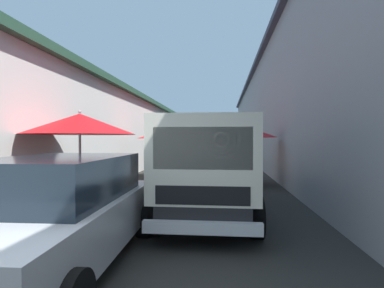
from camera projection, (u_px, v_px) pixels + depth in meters
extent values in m
plane|color=#282826|center=(202.00, 172.00, 15.55)|extent=(90.00, 90.00, 0.00)
cube|color=silver|center=(98.00, 136.00, 18.47)|extent=(49.50, 7.00, 3.83)
cube|color=#284C38|center=(97.00, 104.00, 18.44)|extent=(49.80, 7.50, 0.24)
cube|color=gray|center=(321.00, 115.00, 17.03)|extent=(49.50, 7.00, 6.25)
cube|color=#383D4C|center=(321.00, 58.00, 16.98)|extent=(49.80, 7.50, 0.24)
cylinder|color=#9E9EA3|center=(235.00, 147.00, 21.13)|extent=(0.06, 0.06, 2.31)
cone|color=red|center=(235.00, 133.00, 21.12)|extent=(2.39, 2.39, 0.33)
sphere|color=#9E9EA3|center=(235.00, 130.00, 21.12)|extent=(0.07, 0.07, 0.07)
cube|color=#9E7547|center=(233.00, 158.00, 20.99)|extent=(0.97, 0.70, 0.74)
sphere|color=orange|center=(235.00, 152.00, 21.06)|extent=(0.09, 0.09, 0.09)
sphere|color=orange|center=(233.00, 152.00, 20.67)|extent=(0.09, 0.09, 0.09)
sphere|color=orange|center=(230.00, 152.00, 21.31)|extent=(0.09, 0.09, 0.09)
sphere|color=orange|center=(236.00, 152.00, 20.75)|extent=(0.09, 0.09, 0.09)
sphere|color=orange|center=(237.00, 152.00, 20.77)|extent=(0.09, 0.09, 0.09)
cylinder|color=#9E9EA3|center=(180.00, 150.00, 16.92)|extent=(0.06, 0.06, 2.19)
cone|color=red|center=(180.00, 134.00, 16.90)|extent=(2.52, 2.52, 0.37)
sphere|color=#9E9EA3|center=(180.00, 130.00, 16.90)|extent=(0.07, 0.07, 0.07)
cube|color=olive|center=(180.00, 162.00, 16.84)|extent=(0.96, 0.80, 0.77)
sphere|color=orange|center=(184.00, 154.00, 16.82)|extent=(0.09, 0.09, 0.09)
sphere|color=orange|center=(176.00, 155.00, 16.79)|extent=(0.09, 0.09, 0.09)
sphere|color=orange|center=(179.00, 155.00, 16.87)|extent=(0.09, 0.09, 0.09)
sphere|color=orange|center=(180.00, 155.00, 16.80)|extent=(0.09, 0.09, 0.09)
sphere|color=orange|center=(177.00, 155.00, 16.67)|extent=(0.09, 0.09, 0.09)
sphere|color=orange|center=(178.00, 155.00, 16.93)|extent=(0.09, 0.09, 0.09)
cylinder|color=#9E9EA3|center=(80.00, 163.00, 6.78)|extent=(0.06, 0.06, 2.28)
cone|color=red|center=(80.00, 124.00, 6.77)|extent=(2.54, 2.54, 0.48)
sphere|color=#9E9EA3|center=(80.00, 112.00, 6.77)|extent=(0.07, 0.07, 0.07)
cube|color=brown|center=(90.00, 194.00, 6.83)|extent=(0.84, 0.57, 0.85)
sphere|color=orange|center=(85.00, 175.00, 6.65)|extent=(0.09, 0.09, 0.09)
sphere|color=orange|center=(89.00, 172.00, 7.10)|extent=(0.09, 0.09, 0.09)
sphere|color=orange|center=(90.00, 173.00, 7.05)|extent=(0.09, 0.09, 0.09)
sphere|color=orange|center=(90.00, 170.00, 7.04)|extent=(0.09, 0.09, 0.09)
sphere|color=orange|center=(97.00, 173.00, 6.87)|extent=(0.09, 0.09, 0.09)
sphere|color=orange|center=(81.00, 175.00, 6.64)|extent=(0.09, 0.09, 0.09)
cylinder|color=#9E9EA3|center=(247.00, 156.00, 11.01)|extent=(0.06, 0.06, 2.16)
cone|color=red|center=(247.00, 132.00, 10.99)|extent=(2.23, 2.23, 0.39)
sphere|color=#9E9EA3|center=(247.00, 126.00, 10.99)|extent=(0.07, 0.07, 0.07)
cube|color=brown|center=(246.00, 175.00, 10.82)|extent=(0.95, 0.63, 0.75)
sphere|color=orange|center=(250.00, 163.00, 10.52)|extent=(0.09, 0.09, 0.09)
sphere|color=orange|center=(251.00, 165.00, 10.50)|extent=(0.09, 0.09, 0.09)
sphere|color=orange|center=(247.00, 163.00, 11.08)|extent=(0.09, 0.09, 0.09)
sphere|color=orange|center=(248.00, 163.00, 11.11)|extent=(0.09, 0.09, 0.09)
cylinder|color=#9E9EA3|center=(165.00, 155.00, 12.65)|extent=(0.06, 0.06, 2.08)
cone|color=red|center=(165.00, 134.00, 12.64)|extent=(2.43, 2.43, 0.34)
sphere|color=#9E9EA3|center=(165.00, 130.00, 12.64)|extent=(0.07, 0.07, 0.07)
cube|color=#9E7547|center=(170.00, 169.00, 12.66)|extent=(0.96, 0.76, 0.81)
sphere|color=orange|center=(167.00, 159.00, 12.72)|extent=(0.09, 0.09, 0.09)
sphere|color=orange|center=(174.00, 158.00, 12.32)|extent=(0.09, 0.09, 0.09)
sphere|color=orange|center=(174.00, 159.00, 12.75)|extent=(0.09, 0.09, 0.09)
sphere|color=orange|center=(169.00, 159.00, 12.86)|extent=(0.09, 0.09, 0.09)
sphere|color=orange|center=(168.00, 159.00, 12.82)|extent=(0.09, 0.09, 0.09)
cube|color=#ADAFB5|center=(56.00, 225.00, 3.82)|extent=(3.96, 1.86, 0.64)
cube|color=#19232D|center=(61.00, 178.00, 3.96)|extent=(2.39, 1.60, 0.56)
cylinder|color=black|center=(145.00, 219.00, 5.09)|extent=(0.61, 0.22, 0.60)
cylinder|color=black|center=(49.00, 218.00, 5.21)|extent=(0.61, 0.22, 0.60)
cube|color=black|center=(209.00, 191.00, 6.72)|extent=(4.81, 1.50, 0.36)
cube|color=beige|center=(205.00, 157.00, 5.08)|extent=(1.55, 1.76, 1.40)
cube|color=#19232D|center=(202.00, 148.00, 4.34)|extent=(0.07, 1.47, 0.63)
cube|color=#19232D|center=(205.00, 147.00, 5.08)|extent=(1.06, 1.78, 0.45)
cube|color=black|center=(202.00, 195.00, 4.34)|extent=(0.07, 1.40, 0.28)
cube|color=silver|center=(202.00, 228.00, 4.27)|extent=(0.13, 1.75, 0.18)
cube|color=gray|center=(243.00, 169.00, 7.44)|extent=(3.16, 0.08, 0.50)
cube|color=gray|center=(178.00, 169.00, 7.61)|extent=(3.16, 0.08, 0.50)
cube|color=gray|center=(212.00, 164.00, 9.07)|extent=(0.07, 1.65, 0.50)
cylinder|color=black|center=(256.00, 217.00, 5.01)|extent=(0.72, 0.23, 0.72)
cylinder|color=black|center=(155.00, 215.00, 5.18)|extent=(0.72, 0.23, 0.72)
cylinder|color=black|center=(243.00, 188.00, 8.07)|extent=(0.72, 0.23, 0.72)
cylinder|color=black|center=(180.00, 187.00, 8.24)|extent=(0.72, 0.23, 0.72)
cylinder|color=#665B4C|center=(212.00, 161.00, 17.35)|extent=(0.14, 0.14, 0.84)
cylinder|color=#665B4C|center=(210.00, 161.00, 17.46)|extent=(0.14, 0.14, 0.84)
cube|color=#4C8C59|center=(211.00, 149.00, 17.39)|extent=(0.44, 0.52, 0.63)
sphere|color=tan|center=(211.00, 141.00, 17.39)|extent=(0.23, 0.23, 0.23)
cylinder|color=#4C8C59|center=(215.00, 148.00, 17.20)|extent=(0.08, 0.08, 0.56)
cylinder|color=#4C8C59|center=(207.00, 148.00, 17.58)|extent=(0.08, 0.08, 0.56)
cylinder|color=#232328|center=(212.00, 163.00, 16.34)|extent=(0.14, 0.14, 0.80)
cylinder|color=#232328|center=(215.00, 163.00, 16.30)|extent=(0.14, 0.14, 0.80)
cube|color=white|center=(214.00, 150.00, 16.31)|extent=(0.26, 0.49, 0.60)
sphere|color=tan|center=(214.00, 143.00, 16.30)|extent=(0.22, 0.22, 0.22)
cylinder|color=white|center=(209.00, 150.00, 16.37)|extent=(0.08, 0.08, 0.54)
cylinder|color=white|center=(219.00, 150.00, 16.24)|extent=(0.08, 0.08, 0.54)
cylinder|color=black|center=(161.00, 166.00, 16.61)|extent=(0.45, 0.20, 0.44)
cylinder|color=black|center=(150.00, 168.00, 15.44)|extent=(0.45, 0.22, 0.44)
cube|color=black|center=(155.00, 166.00, 15.98)|extent=(0.94, 0.50, 0.08)
ellipsoid|color=black|center=(152.00, 159.00, 15.69)|extent=(0.61, 0.40, 0.20)
cube|color=black|center=(160.00, 158.00, 16.56)|extent=(0.22, 0.35, 0.56)
cylinder|color=silver|center=(160.00, 156.00, 16.49)|extent=(0.28, 0.13, 0.68)
cylinder|color=black|center=(159.00, 150.00, 16.41)|extent=(0.54, 0.18, 0.04)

